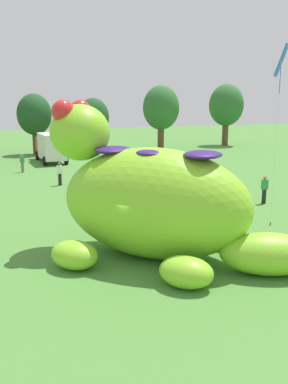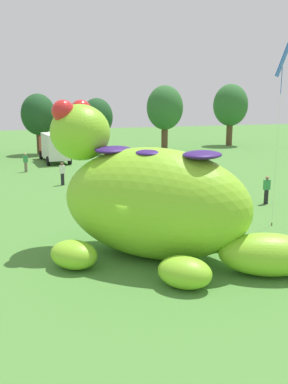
{
  "view_description": "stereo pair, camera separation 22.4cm",
  "coord_description": "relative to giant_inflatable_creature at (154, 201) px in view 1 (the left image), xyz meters",
  "views": [
    {
      "loc": [
        -5.74,
        -14.7,
        6.13
      ],
      "look_at": [
        0.58,
        1.01,
        2.44
      ],
      "focal_mm": 39.05,
      "sensor_mm": 36.0,
      "label": 1
    },
    {
      "loc": [
        -5.54,
        -14.79,
        6.13
      ],
      "look_at": [
        0.58,
        1.01,
        2.44
      ],
      "focal_mm": 39.05,
      "sensor_mm": 36.0,
      "label": 2
    }
  ],
  "objects": [
    {
      "name": "spectator_by_cars",
      "position": [
        8.42,
        14.4,
        -1.42
      ],
      "size": [
        0.38,
        0.26,
        1.71
      ],
      "color": "#726656",
      "rests_on": "ground"
    },
    {
      "name": "tree_centre_left",
      "position": [
        0.17,
        35.52,
        2.32
      ],
      "size": [
        3.95,
        3.95,
        7.02
      ],
      "color": "brown",
      "rests_on": "ground"
    },
    {
      "name": "tree_centre",
      "position": [
        6.6,
        33.3,
        2.0
      ],
      "size": [
        3.67,
        3.67,
        6.52
      ],
      "color": "brown",
      "rests_on": "ground"
    },
    {
      "name": "giant_inflatable_creature",
      "position": [
        0.0,
        0.0,
        0.0
      ],
      "size": [
        11.2,
        9.19,
        6.2
      ],
      "color": "#8CD12D",
      "rests_on": "ground"
    },
    {
      "name": "tree_centre_right",
      "position": [
        15.49,
        33.82,
        3.02
      ],
      "size": [
        4.56,
        4.56,
        8.09
      ],
      "color": "brown",
      "rests_on": "ground"
    },
    {
      "name": "spectator_wandering",
      "position": [
        -2.71,
        22.99,
        -1.42
      ],
      "size": [
        0.38,
        0.26,
        1.71
      ],
      "color": "#726656",
      "rests_on": "ground"
    },
    {
      "name": "ground_plane",
      "position": [
        -0.61,
        -0.01,
        -2.27
      ],
      "size": [
        160.0,
        160.0,
        0.0
      ],
      "primitive_type": "plane",
      "color": "#4C8438"
    },
    {
      "name": "spectator_mid_field",
      "position": [
        -0.76,
        15.94,
        -1.42
      ],
      "size": [
        0.38,
        0.26,
        1.71
      ],
      "color": "black",
      "rests_on": "ground"
    },
    {
      "name": "box_truck",
      "position": [
        0.71,
        28.49,
        -0.67
      ],
      "size": [
        2.45,
        6.44,
        2.95
      ],
      "color": "#B2231E",
      "rests_on": "ground"
    },
    {
      "name": "tree_mid_right",
      "position": [
        26.48,
        36.08,
        3.28
      ],
      "size": [
        4.78,
        4.78,
        8.49
      ],
      "color": "brown",
      "rests_on": "ground"
    },
    {
      "name": "spectator_near_inflatable",
      "position": [
        9.76,
        5.63,
        -1.42
      ],
      "size": [
        0.38,
        0.26,
        1.71
      ],
      "color": "black",
      "rests_on": "ground"
    },
    {
      "name": "tethered_flying_kite",
      "position": [
        7.15,
        1.7,
        5.57
      ],
      "size": [
        1.13,
        1.13,
        8.7
      ],
      "color": "brown",
      "rests_on": "ground"
    }
  ]
}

